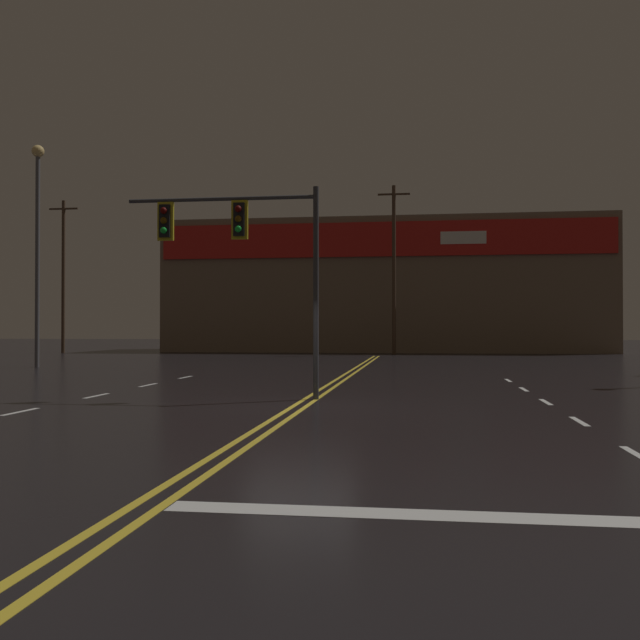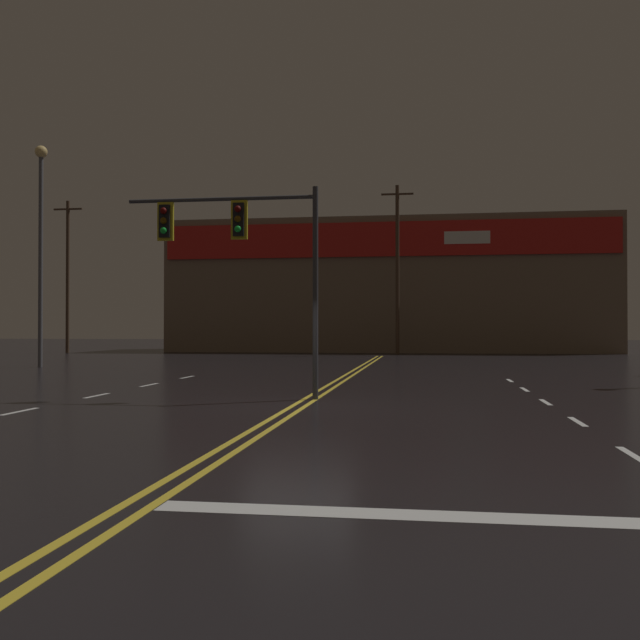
# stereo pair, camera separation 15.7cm
# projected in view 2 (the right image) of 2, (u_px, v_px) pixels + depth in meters

# --- Properties ---
(ground_plane) EXTENTS (200.00, 200.00, 0.00)m
(ground_plane) POSITION_uv_depth(u_px,v_px,m) (298.00, 407.00, 16.07)
(ground_plane) COLOR black
(road_markings) EXTENTS (16.92, 60.00, 0.01)m
(road_markings) POSITION_uv_depth(u_px,v_px,m) (341.00, 418.00, 14.01)
(road_markings) COLOR gold
(road_markings) RESTS_ON ground
(traffic_signal_median) EXTENTS (4.95, 0.36, 5.31)m
(traffic_signal_median) POSITION_uv_depth(u_px,v_px,m) (236.00, 238.00, 18.05)
(traffic_signal_median) COLOR #38383D
(traffic_signal_median) RESTS_ON ground
(streetlight_median_approach) EXTENTS (0.56, 0.56, 10.17)m
(streetlight_median_approach) POSITION_uv_depth(u_px,v_px,m) (41.00, 227.00, 32.61)
(streetlight_median_approach) COLOR #59595E
(streetlight_median_approach) RESTS_ON ground
(building_backdrop) EXTENTS (33.32, 10.23, 9.97)m
(building_backdrop) POSITION_uv_depth(u_px,v_px,m) (388.00, 288.00, 56.28)
(building_backdrop) COLOR #7A6651
(building_backdrop) RESTS_ON ground
(utility_pole_row) EXTENTS (48.70, 0.26, 11.58)m
(utility_pole_row) POSITION_uv_depth(u_px,v_px,m) (389.00, 269.00, 48.74)
(utility_pole_row) COLOR #4C3828
(utility_pole_row) RESTS_ON ground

